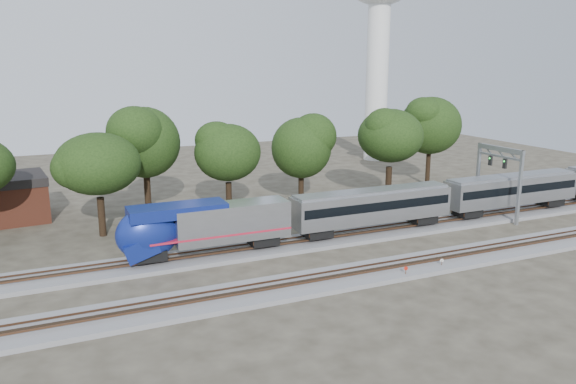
% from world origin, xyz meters
% --- Properties ---
extents(ground, '(160.00, 160.00, 0.00)m').
position_xyz_m(ground, '(0.00, 0.00, 0.00)').
color(ground, '#383328').
rests_on(ground, ground).
extents(track_far, '(160.00, 5.00, 0.73)m').
position_xyz_m(track_far, '(0.00, 6.00, 0.21)').
color(track_far, slate).
rests_on(track_far, ground).
extents(track_near, '(160.00, 5.00, 0.73)m').
position_xyz_m(track_near, '(0.00, -4.00, 0.21)').
color(track_near, slate).
rests_on(track_near, ground).
extents(train, '(114.76, 3.28, 4.84)m').
position_xyz_m(train, '(40.68, 6.00, 3.34)').
color(train, '#B1B4B8').
rests_on(train, ground).
extents(switch_stand_red, '(0.34, 0.13, 1.08)m').
position_xyz_m(switch_stand_red, '(6.92, -5.88, 0.69)').
color(switch_stand_red, '#512D19').
rests_on(switch_stand_red, ground).
extents(switch_stand_white, '(0.30, 0.14, 0.99)m').
position_xyz_m(switch_stand_white, '(11.21, -5.36, 0.63)').
color(switch_stand_white, '#512D19').
rests_on(switch_stand_white, ground).
extents(switch_lever, '(0.58, 0.47, 0.30)m').
position_xyz_m(switch_lever, '(5.76, -5.97, 0.15)').
color(switch_lever, '#512D19').
rests_on(switch_lever, ground).
extents(signal_gantry, '(0.60, 7.11, 8.65)m').
position_xyz_m(signal_gantry, '(28.35, 6.00, 6.30)').
color(signal_gantry, gray).
rests_on(signal_gantry, ground).
extents(tree_2, '(8.02, 8.02, 11.31)m').
position_xyz_m(tree_2, '(-15.69, 17.63, 7.87)').
color(tree_2, black).
rests_on(tree_2, ground).
extents(tree_3, '(9.17, 9.17, 12.93)m').
position_xyz_m(tree_3, '(-9.68, 23.69, 9.01)').
color(tree_3, black).
rests_on(tree_3, ground).
extents(tree_4, '(7.98, 7.98, 11.25)m').
position_xyz_m(tree_4, '(-0.77, 19.52, 7.83)').
color(tree_4, black).
rests_on(tree_4, ground).
extents(tree_5, '(7.66, 7.66, 10.81)m').
position_xyz_m(tree_5, '(9.69, 21.26, 7.52)').
color(tree_5, black).
rests_on(tree_5, ground).
extents(tree_6, '(9.10, 9.10, 12.84)m').
position_xyz_m(tree_6, '(20.88, 17.71, 8.94)').
color(tree_6, black).
rests_on(tree_6, ground).
extents(tree_7, '(9.23, 9.23, 13.02)m').
position_xyz_m(tree_7, '(32.56, 24.50, 9.07)').
color(tree_7, black).
rests_on(tree_7, ground).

